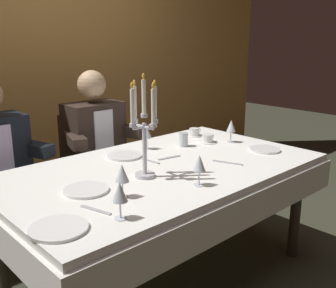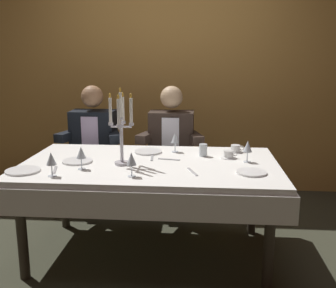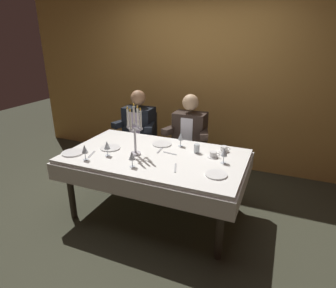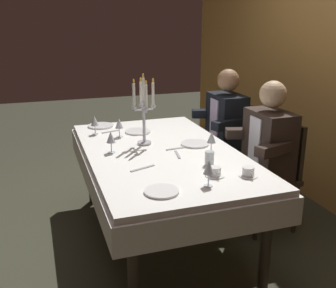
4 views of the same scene
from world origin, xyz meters
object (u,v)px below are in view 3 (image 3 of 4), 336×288
seated_diner_1 (190,132)px  water_tumbler_0 (197,149)px  wine_glass_3 (132,156)px  wine_glass_4 (85,149)px  dinner_plate_0 (73,153)px  wine_glass_2 (224,152)px  dinner_plate_1 (110,148)px  dinner_plate_3 (216,175)px  wine_glass_0 (107,145)px  wine_glass_1 (181,137)px  dinner_plate_2 (162,144)px  dining_table (155,164)px  coffee_cup_1 (213,155)px  seated_diner_0 (139,125)px  candelabra (135,131)px  coffee_cup_0 (224,149)px

seated_diner_1 → water_tumbler_0: bearing=-65.6°
wine_glass_3 → wine_glass_4: same height
dinner_plate_0 → wine_glass_2: (1.56, 0.38, 0.11)m
dinner_plate_1 → dinner_plate_3: bearing=-8.4°
wine_glass_0 → wine_glass_1: 0.84m
dinner_plate_2 → seated_diner_1: size_ratio=0.18×
dining_table → wine_glass_4: size_ratio=11.83×
dinner_plate_0 → water_tumbler_0: water_tumbler_0 is taller
coffee_cup_1 → seated_diner_0: 1.45m
seated_diner_0 → seated_diner_1: bearing=0.0°
wine_glass_3 → seated_diner_0: size_ratio=0.13×
candelabra → coffee_cup_1: candelabra is taller
dinner_plate_0 → wine_glass_2: bearing=13.8°
dinner_plate_2 → seated_diner_1: (0.15, 0.59, -0.01)m
wine_glass_4 → seated_diner_1: bearing=61.7°
dinner_plate_3 → coffee_cup_1: 0.42m
wine_glass_2 → wine_glass_3: (-0.80, -0.43, 0.00)m
dining_table → seated_diner_1: seated_diner_1 is taller
wine_glass_2 → water_tumbler_0: wine_glass_2 is taller
seated_diner_1 → dinner_plate_2: bearing=-104.3°
dinner_plate_3 → seated_diner_0: size_ratio=0.17×
dinner_plate_2 → dinner_plate_3: size_ratio=1.10×
wine_glass_4 → coffee_cup_0: bearing=31.4°
coffee_cup_1 → dinner_plate_0: bearing=-161.2°
candelabra → wine_glass_2: 0.94m
dinner_plate_2 → water_tumbler_0: (0.45, -0.08, 0.04)m
dinner_plate_1 → wine_glass_2: (1.27, 0.10, 0.11)m
wine_glass_2 → coffee_cup_1: bearing=141.0°
wine_glass_4 → wine_glass_2: bearing=19.5°
dinner_plate_2 → wine_glass_2: size_ratio=1.37×
wine_glass_1 → wine_glass_2: size_ratio=1.00×
candelabra → wine_glass_3: bearing=-67.1°
wine_glass_3 → seated_diner_0: (-0.59, 1.25, -0.12)m
dinner_plate_1 → coffee_cup_0: coffee_cup_0 is taller
dinner_plate_3 → wine_glass_3: 0.82m
candelabra → wine_glass_3: (0.12, -0.29, -0.15)m
wine_glass_2 → coffee_cup_0: size_ratio=1.24×
wine_glass_3 → coffee_cup_0: bearing=44.8°
dining_table → candelabra: 0.44m
dining_table → wine_glass_2: bearing=5.2°
dinner_plate_1 → water_tumbler_0: 0.98m
candelabra → wine_glass_4: size_ratio=3.41×
dinner_plate_2 → wine_glass_3: wine_glass_3 is taller
wine_glass_3 → coffee_cup_0: (0.74, 0.73, -0.09)m
wine_glass_0 → wine_glass_3: bearing=-20.5°
dining_table → seated_diner_1: bearing=83.9°
water_tumbler_0 → wine_glass_2: bearing=-25.2°
dinner_plate_1 → wine_glass_2: bearing=4.7°
wine_glass_4 → wine_glass_0: bearing=51.1°
wine_glass_0 → seated_diner_0: bearing=100.8°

